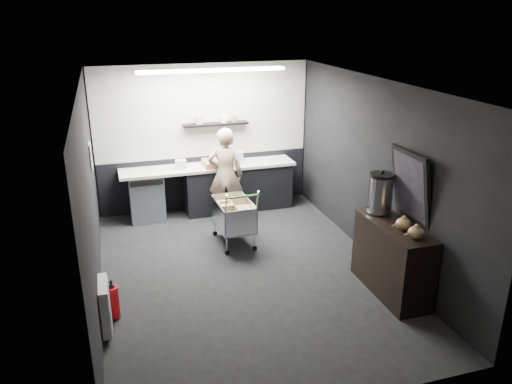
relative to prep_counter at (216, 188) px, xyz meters
name	(u,v)px	position (x,y,z in m)	size (l,w,h in m)	color
floor	(245,272)	(-0.14, -2.42, -0.46)	(5.50, 5.50, 0.00)	black
ceiling	(243,84)	(-0.14, -2.42, 2.24)	(5.50, 5.50, 0.00)	silver
wall_back	(204,138)	(-0.14, 0.33, 0.89)	(5.50, 5.50, 0.00)	black
wall_front	(329,285)	(-0.14, -5.17, 0.89)	(5.50, 5.50, 0.00)	black
wall_left	(90,200)	(-2.14, -2.42, 0.89)	(5.50, 5.50, 0.00)	black
wall_right	(375,171)	(1.86, -2.42, 0.89)	(5.50, 5.50, 0.00)	black
kitchen_wall_panel	(203,111)	(-0.14, 0.31, 1.39)	(3.95, 0.02, 1.70)	beige
dado_panel	(206,181)	(-0.14, 0.31, 0.04)	(3.95, 0.02, 1.00)	black
floating_shelf	(216,124)	(0.06, 0.20, 1.16)	(1.20, 0.22, 0.04)	black
wall_clock	(276,91)	(1.26, 0.30, 1.69)	(0.20, 0.20, 0.03)	silver
poster	(91,157)	(-2.12, -1.12, 1.09)	(0.02, 0.30, 0.40)	white
poster_red_band	(91,152)	(-2.11, -1.12, 1.16)	(0.01, 0.22, 0.10)	red
radiator	(105,306)	(-2.08, -3.32, -0.11)	(0.10, 0.50, 0.60)	silver
ceiling_strip	(212,70)	(-0.14, -0.57, 2.21)	(2.40, 0.20, 0.04)	white
prep_counter	(216,188)	(0.00, 0.00, 0.00)	(3.20, 0.61, 0.90)	black
person	(226,175)	(0.07, -0.45, 0.39)	(0.62, 0.41, 1.70)	beige
shopping_cart	(234,216)	(-0.04, -1.44, 0.01)	(0.57, 0.91, 0.98)	silver
sideboard	(393,249)	(1.61, -3.46, 0.16)	(0.56, 1.30, 1.95)	black
fire_extinguisher	(113,301)	(-1.99, -3.06, -0.21)	(0.15, 0.15, 0.51)	red
cardboard_box	(219,163)	(0.05, -0.05, 0.50)	(0.56, 0.42, 0.11)	#A77C59
pink_tub	(237,157)	(0.41, 0.00, 0.55)	(0.22, 0.22, 0.22)	beige
white_container	(181,164)	(-0.65, -0.05, 0.53)	(0.19, 0.15, 0.17)	silver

